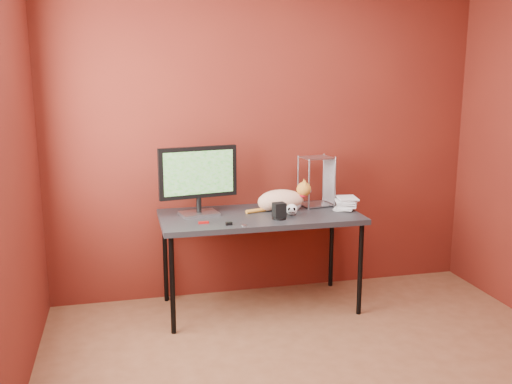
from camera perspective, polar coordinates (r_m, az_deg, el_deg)
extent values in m
cube|color=#55160F|center=(4.61, 1.10, 5.65)|extent=(3.50, 0.02, 2.60)
cube|color=black|center=(4.32, 0.41, -2.49)|extent=(1.50, 0.70, 0.04)
cylinder|color=black|center=(4.04, -8.37, -9.24)|extent=(0.04, 0.04, 0.71)
cylinder|color=black|center=(4.37, 10.38, -7.63)|extent=(0.04, 0.04, 0.71)
cylinder|color=black|center=(4.60, -9.06, -6.58)|extent=(0.04, 0.04, 0.71)
cylinder|color=black|center=(4.90, 7.55, -5.38)|extent=(0.04, 0.04, 0.71)
cube|color=#A3A2A7|center=(4.31, -5.72, -2.16)|extent=(0.31, 0.24, 0.02)
cylinder|color=black|center=(4.29, -5.74, -1.26)|extent=(0.04, 0.04, 0.12)
cube|color=black|center=(4.24, -5.81, 1.97)|extent=(0.60, 0.14, 0.38)
cube|color=#154512|center=(4.24, -5.81, 1.97)|extent=(0.53, 0.10, 0.32)
ellipsoid|color=#BF5E28|center=(4.42, 2.55, -0.81)|extent=(0.37, 0.23, 0.16)
ellipsoid|color=#BF5E28|center=(4.41, 1.23, -1.03)|extent=(0.18, 0.18, 0.13)
sphere|color=white|center=(4.44, 3.86, -1.10)|extent=(0.11, 0.11, 0.11)
sphere|color=#BE7625|center=(4.43, 4.80, 0.28)|extent=(0.11, 0.11, 0.11)
cone|color=#BE7625|center=(4.39, 4.95, 0.92)|extent=(0.04, 0.04, 0.05)
cone|color=#BE7625|center=(4.44, 4.81, 1.06)|extent=(0.04, 0.04, 0.05)
cylinder|color=red|center=(4.43, 4.60, -0.31)|extent=(0.08, 0.08, 0.01)
cylinder|color=#BE7625|center=(4.36, 0.10, -1.87)|extent=(0.19, 0.08, 0.03)
ellipsoid|color=white|center=(4.28, 3.59, -1.76)|extent=(0.09, 0.09, 0.08)
ellipsoid|color=black|center=(4.24, 3.51, -1.75)|extent=(0.02, 0.01, 0.03)
ellipsoid|color=black|center=(4.25, 3.96, -1.72)|extent=(0.02, 0.01, 0.03)
cube|color=black|center=(4.25, 3.74, -2.06)|extent=(0.05, 0.02, 0.00)
cylinder|color=black|center=(4.18, 2.33, -2.60)|extent=(0.11, 0.11, 0.02)
cube|color=black|center=(4.16, 2.34, -1.80)|extent=(0.10, 0.09, 0.11)
imported|color=beige|center=(4.53, 8.02, -0.38)|extent=(0.23, 0.25, 0.20)
imported|color=beige|center=(4.49, 8.09, 2.11)|extent=(0.22, 0.24, 0.20)
imported|color=beige|center=(4.46, 8.17, 4.63)|extent=(0.21, 0.24, 0.20)
imported|color=beige|center=(4.44, 8.24, 7.19)|extent=(0.19, 0.23, 0.20)
imported|color=beige|center=(4.43, 8.32, 9.76)|extent=(0.17, 0.22, 0.20)
cylinder|color=#A3A2A7|center=(4.45, 5.06, 0.81)|extent=(0.01, 0.01, 0.40)
cylinder|color=#A3A2A7|center=(4.52, 7.85, 0.93)|extent=(0.01, 0.01, 0.40)
cylinder|color=#A3A2A7|center=(4.62, 4.31, 1.25)|extent=(0.01, 0.01, 0.40)
cylinder|color=#A3A2A7|center=(4.70, 7.01, 1.37)|extent=(0.01, 0.01, 0.40)
cube|color=#A3A2A7|center=(4.61, 6.01, -1.23)|extent=(0.26, 0.22, 0.01)
cube|color=#A3A2A7|center=(4.54, 6.12, 3.45)|extent=(0.26, 0.22, 0.01)
cube|color=#990C0B|center=(4.07, -5.27, -3.06)|extent=(0.07, 0.02, 0.01)
cube|color=black|center=(4.01, -2.73, -3.18)|extent=(0.05, 0.03, 0.02)
cylinder|color=#A3A2A7|center=(4.00, -1.22, -3.35)|extent=(0.04, 0.04, 0.00)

